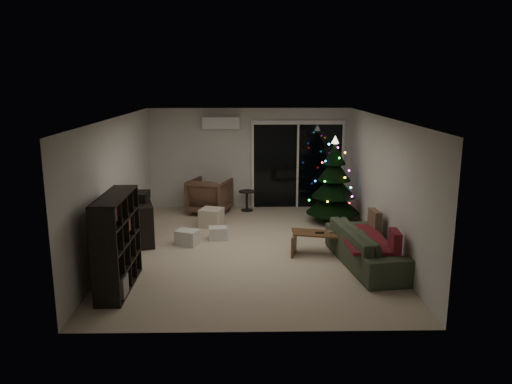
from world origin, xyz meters
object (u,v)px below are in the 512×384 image
at_px(sofa, 369,247).
at_px(christmas_tree, 334,180).
at_px(armchair, 210,196).
at_px(bookshelf, 105,242).
at_px(media_cabinet, 139,221).
at_px(coffee_table, 327,244).

xyz_separation_m(sofa, christmas_tree, (-0.18, 2.68, 0.65)).
distance_m(armchair, sofa, 4.66).
distance_m(bookshelf, sofa, 4.42).
bearing_deg(bookshelf, media_cabinet, 83.05).
xyz_separation_m(coffee_table, christmas_tree, (0.46, 2.15, 0.78)).
bearing_deg(coffee_table, media_cabinet, -179.92).
distance_m(sofa, christmas_tree, 2.77).
relative_size(armchair, coffee_table, 0.72).
relative_size(bookshelf, armchair, 1.60).
bearing_deg(bookshelf, coffee_table, 14.81).
height_order(bookshelf, christmas_tree, christmas_tree).
distance_m(coffee_table, christmas_tree, 2.33).
height_order(sofa, christmas_tree, christmas_tree).
relative_size(media_cabinet, sofa, 0.59).
distance_m(sofa, coffee_table, 0.84).
height_order(bookshelf, armchair, bookshelf).
bearing_deg(coffee_table, sofa, -26.12).
bearing_deg(sofa, coffee_table, 41.82).
relative_size(bookshelf, coffee_table, 1.14).
relative_size(sofa, coffee_table, 1.74).
bearing_deg(media_cabinet, bookshelf, -105.36).
bearing_deg(media_cabinet, christmas_tree, 1.58).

